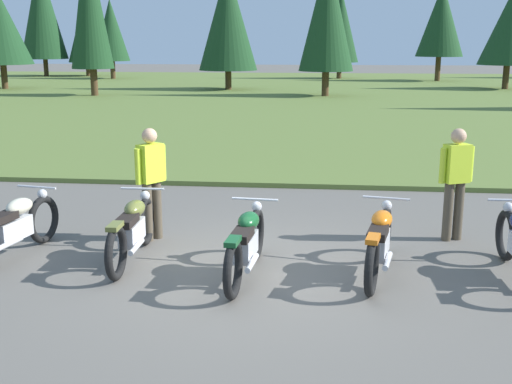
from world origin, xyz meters
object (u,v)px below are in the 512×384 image
(motorcycle_british_green, at_px, (246,243))
(motorcycle_orange, at_px, (380,241))
(motorcycle_olive, at_px, (132,229))
(rider_near_row_end, at_px, (151,177))
(rider_with_back_turned, at_px, (456,178))
(motorcycle_cream, at_px, (13,227))

(motorcycle_british_green, bearing_deg, motorcycle_orange, 8.52)
(motorcycle_olive, xyz_separation_m, rider_near_row_end, (0.02, 0.95, 0.51))
(motorcycle_orange, height_order, rider_with_back_turned, rider_with_back_turned)
(motorcycle_cream, relative_size, motorcycle_orange, 1.00)
(motorcycle_cream, distance_m, motorcycle_olive, 1.64)
(motorcycle_british_green, xyz_separation_m, rider_with_back_turned, (2.87, 1.83, 0.51))
(rider_near_row_end, bearing_deg, motorcycle_olive, -91.35)
(motorcycle_cream, height_order, motorcycle_british_green, same)
(motorcycle_cream, relative_size, rider_near_row_end, 1.25)
(motorcycle_olive, distance_m, motorcycle_british_green, 1.65)
(motorcycle_british_green, bearing_deg, rider_near_row_end, 138.33)
(motorcycle_british_green, bearing_deg, motorcycle_olive, 164.42)
(motorcycle_cream, distance_m, motorcycle_orange, 4.90)
(motorcycle_orange, xyz_separation_m, rider_with_back_turned, (1.20, 1.58, 0.51))
(rider_with_back_turned, relative_size, rider_near_row_end, 1.00)
(rider_with_back_turned, bearing_deg, motorcycle_olive, -162.69)
(motorcycle_british_green, bearing_deg, rider_with_back_turned, 32.57)
(motorcycle_orange, relative_size, rider_with_back_turned, 1.24)
(motorcycle_orange, relative_size, rider_near_row_end, 1.24)
(rider_near_row_end, bearing_deg, motorcycle_british_green, -41.67)
(motorcycle_olive, bearing_deg, motorcycle_british_green, -15.58)
(motorcycle_orange, bearing_deg, rider_near_row_end, 160.48)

